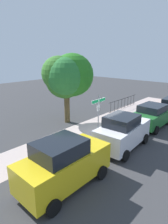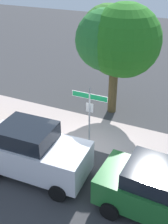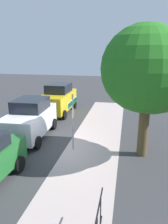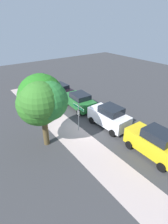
# 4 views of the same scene
# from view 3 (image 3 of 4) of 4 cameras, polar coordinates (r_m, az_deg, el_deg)

# --- Properties ---
(ground_plane) EXTENTS (60.00, 60.00, 0.00)m
(ground_plane) POSITION_cam_3_polar(r_m,az_deg,el_deg) (10.52, -5.24, -10.04)
(ground_plane) COLOR #38383A
(sidewalk_strip) EXTENTS (24.00, 2.60, 0.00)m
(sidewalk_strip) POSITION_cam_3_polar(r_m,az_deg,el_deg) (8.55, -0.51, -16.70)
(sidewalk_strip) COLOR #B4A19C
(sidewalk_strip) RESTS_ON ground_plane
(street_sign) EXTENTS (1.58, 0.07, 2.72)m
(street_sign) POSITION_cam_3_polar(r_m,az_deg,el_deg) (9.88, -3.02, 0.03)
(street_sign) COLOR #9EA0A5
(street_sign) RESTS_ON ground_plane
(shade_tree) EXTENTS (4.08, 3.74, 5.66)m
(shade_tree) POSITION_cam_3_polar(r_m,az_deg,el_deg) (9.31, 16.65, 10.75)
(shade_tree) COLOR brown
(shade_tree) RESTS_ON ground_plane
(car_yellow) EXTENTS (4.19, 2.05, 2.19)m
(car_yellow) POSITION_cam_3_polar(r_m,az_deg,el_deg) (16.28, -6.89, 3.49)
(car_yellow) COLOR gold
(car_yellow) RESTS_ON ground_plane
(car_white) EXTENTS (4.14, 2.16, 2.10)m
(car_white) POSITION_cam_3_polar(r_m,az_deg,el_deg) (12.00, -14.14, -1.74)
(car_white) COLOR white
(car_white) RESTS_ON ground_plane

